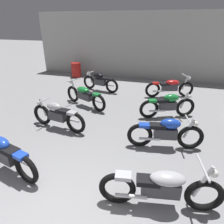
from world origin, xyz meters
TOP-DOWN VIEW (x-y plane):
  - back_wall at (0.00, 9.97)m, footprint 13.14×0.24m
  - motorcycle_left_row_0 at (-1.63, 1.04)m, footprint 1.94×0.65m
  - motorcycle_left_row_1 at (-1.59, 3.10)m, footprint 1.96×0.53m
  - motorcycle_left_row_2 at (-1.53, 4.99)m, footprint 2.02×1.07m
  - motorcycle_left_row_3 at (-1.62, 6.96)m, footprint 1.94×0.64m
  - motorcycle_right_row_0 at (1.66, 1.07)m, footprint 2.15×0.75m
  - motorcycle_right_row_1 at (1.64, 2.99)m, footprint 1.95×0.65m
  - motorcycle_right_row_2 at (1.61, 4.90)m, footprint 1.85×0.89m
  - motorcycle_right_row_3 at (1.61, 7.06)m, footprint 2.06×0.99m
  - oil_drum at (-3.90, 9.04)m, footprint 0.59×0.59m

SIDE VIEW (x-z plane):
  - oil_drum at x=-3.90m, z-range 0.00..0.85m
  - motorcycle_left_row_2 at x=-1.53m, z-range -0.04..0.94m
  - motorcycle_right_row_0 at x=1.66m, z-range -0.04..0.94m
  - motorcycle_right_row_3 at x=1.61m, z-range -0.04..0.94m
  - motorcycle_left_row_0 at x=-1.63m, z-range 0.02..0.90m
  - motorcycle_left_row_1 at x=-1.59m, z-range 0.02..0.90m
  - motorcycle_left_row_3 at x=-1.62m, z-range 0.02..0.90m
  - motorcycle_right_row_1 at x=1.64m, z-range 0.02..0.90m
  - motorcycle_right_row_2 at x=1.61m, z-range 0.02..0.90m
  - back_wall at x=0.00m, z-range 0.00..3.60m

